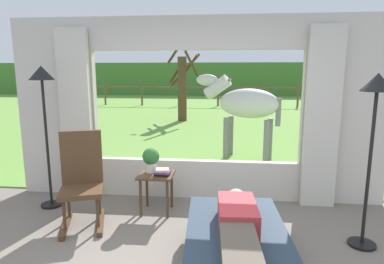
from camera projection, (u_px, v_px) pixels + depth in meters
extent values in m
cube|color=beige|center=(58.00, 109.00, 4.87)|extent=(1.15, 0.12, 2.55)
cube|color=beige|center=(345.00, 112.00, 4.46)|extent=(1.15, 0.12, 2.55)
cube|color=beige|center=(195.00, 178.00, 4.85)|extent=(2.90, 0.12, 0.55)
cube|color=beige|center=(196.00, 33.00, 4.48)|extent=(2.90, 0.12, 0.45)
cube|color=beige|center=(76.00, 115.00, 4.72)|extent=(0.44, 0.10, 2.40)
cube|color=beige|center=(322.00, 119.00, 4.37)|extent=(0.44, 0.10, 2.40)
cube|color=olive|center=(217.00, 110.00, 15.56)|extent=(36.00, 21.68, 0.02)
cube|color=#457631|center=(221.00, 79.00, 24.97)|extent=(36.00, 2.00, 2.40)
cube|color=#233342|center=(237.00, 243.00, 2.93)|extent=(0.99, 1.75, 0.18)
cube|color=#B23338|center=(237.00, 214.00, 3.04)|extent=(0.37, 0.62, 0.22)
cube|color=#4C4238|center=(240.00, 251.00, 2.46)|extent=(0.32, 0.69, 0.18)
sphere|color=tan|center=(236.00, 198.00, 3.42)|extent=(0.20, 0.20, 0.20)
cube|color=#4C331E|center=(82.00, 191.00, 3.89)|extent=(0.61, 0.61, 0.06)
cube|color=#4C331E|center=(82.00, 158.00, 4.03)|extent=(0.47, 0.21, 0.68)
cube|color=#4C331E|center=(66.00, 225.00, 3.92)|extent=(0.27, 0.66, 0.06)
cube|color=#4C331E|center=(101.00, 222.00, 4.00)|extent=(0.27, 0.66, 0.06)
cylinder|color=#4C331E|center=(64.00, 215.00, 3.71)|extent=(0.04, 0.04, 0.38)
cylinder|color=#4C331E|center=(98.00, 212.00, 3.79)|extent=(0.04, 0.04, 0.38)
cylinder|color=#4C331E|center=(69.00, 203.00, 4.06)|extent=(0.04, 0.04, 0.38)
cylinder|color=#4C331E|center=(99.00, 200.00, 4.14)|extent=(0.04, 0.04, 0.38)
cube|color=#4C331E|center=(156.00, 175.00, 4.28)|extent=(0.44, 0.44, 0.03)
cylinder|color=#4C331E|center=(141.00, 198.00, 4.18)|extent=(0.04, 0.04, 0.49)
cylinder|color=#4C331E|center=(167.00, 199.00, 4.15)|extent=(0.04, 0.04, 0.49)
cylinder|color=#4C331E|center=(147.00, 189.00, 4.51)|extent=(0.04, 0.04, 0.49)
cylinder|color=#4C331E|center=(172.00, 190.00, 4.48)|extent=(0.04, 0.04, 0.49)
cylinder|color=silver|center=(151.00, 168.00, 4.34)|extent=(0.14, 0.14, 0.12)
sphere|color=#2D6B2D|center=(151.00, 156.00, 4.31)|extent=(0.22, 0.22, 0.22)
cube|color=black|center=(162.00, 174.00, 4.22)|extent=(0.19, 0.15, 0.03)
cube|color=#59336B|center=(162.00, 172.00, 4.20)|extent=(0.21, 0.17, 0.03)
cube|color=beige|center=(162.00, 170.00, 4.21)|extent=(0.18, 0.15, 0.03)
cylinder|color=black|center=(52.00, 205.00, 4.56)|extent=(0.28, 0.28, 0.03)
cylinder|color=black|center=(47.00, 145.00, 4.41)|extent=(0.04, 0.04, 1.71)
cone|color=black|center=(41.00, 73.00, 4.24)|extent=(0.32, 0.32, 0.18)
cylinder|color=black|center=(362.00, 244.00, 3.53)|extent=(0.28, 0.28, 0.03)
cylinder|color=black|center=(369.00, 172.00, 3.38)|extent=(0.04, 0.04, 1.62)
cone|color=black|center=(378.00, 82.00, 3.22)|extent=(0.32, 0.32, 0.18)
ellipsoid|color=#B2B2AD|center=(249.00, 103.00, 6.74)|extent=(1.35, 0.93, 0.60)
cylinder|color=#B2B2AD|center=(217.00, 87.00, 6.97)|extent=(0.65, 0.44, 0.53)
ellipsoid|color=#B2B2AD|center=(207.00, 80.00, 7.04)|extent=(0.52, 0.34, 0.24)
cube|color=slate|center=(221.00, 86.00, 6.93)|extent=(0.43, 0.21, 0.32)
cylinder|color=slate|center=(278.00, 112.00, 6.52)|extent=(0.13, 0.13, 0.55)
cylinder|color=slate|center=(226.00, 138.00, 6.90)|extent=(0.11, 0.11, 0.85)
cylinder|color=slate|center=(231.00, 135.00, 7.19)|extent=(0.11, 0.11, 0.85)
cylinder|color=slate|center=(266.00, 142.00, 6.56)|extent=(0.11, 0.11, 0.85)
cylinder|color=slate|center=(270.00, 139.00, 6.84)|extent=(0.11, 0.11, 0.85)
cylinder|color=#4C3823|center=(182.00, 89.00, 11.96)|extent=(0.32, 0.32, 2.29)
cylinder|color=#47331E|center=(192.00, 65.00, 11.57)|extent=(0.49, 0.84, 0.94)
cylinder|color=#47331E|center=(185.00, 70.00, 12.36)|extent=(1.13, 0.18, 1.22)
cylinder|color=#47331E|center=(189.00, 67.00, 12.13)|extent=(0.75, 0.50, 0.91)
cylinder|color=#47331E|center=(174.00, 55.00, 11.88)|extent=(0.36, 0.80, 0.65)
cylinder|color=#47331E|center=(176.00, 73.00, 12.07)|extent=(0.49, 0.57, 0.74)
cylinder|color=brown|center=(69.00, 94.00, 17.89)|extent=(0.10, 0.10, 1.10)
cylinder|color=brown|center=(105.00, 95.00, 17.69)|extent=(0.10, 0.10, 1.10)
cylinder|color=brown|center=(142.00, 95.00, 17.49)|extent=(0.10, 0.10, 1.10)
cylinder|color=brown|center=(180.00, 95.00, 17.29)|extent=(0.10, 0.10, 1.10)
cylinder|color=brown|center=(218.00, 95.00, 17.08)|extent=(0.10, 0.10, 1.10)
cylinder|color=brown|center=(258.00, 96.00, 16.88)|extent=(0.10, 0.10, 1.10)
cylinder|color=brown|center=(298.00, 96.00, 16.68)|extent=(0.10, 0.10, 1.10)
cylinder|color=brown|center=(339.00, 96.00, 16.47)|extent=(0.10, 0.10, 1.10)
cylinder|color=brown|center=(382.00, 97.00, 16.27)|extent=(0.10, 0.10, 1.10)
cube|color=brown|center=(218.00, 88.00, 17.01)|extent=(16.00, 0.06, 0.08)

